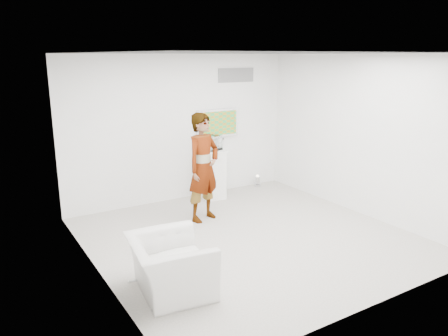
# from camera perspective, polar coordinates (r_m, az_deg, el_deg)

# --- Properties ---
(room) EXTENTS (5.01, 5.01, 3.00)m
(room) POSITION_cam_1_polar(r_m,az_deg,el_deg) (6.98, 3.45, 2.36)
(room) COLOR beige
(room) RESTS_ON ground
(tv) EXTENTS (1.00, 0.08, 0.60)m
(tv) POSITION_cam_1_polar(r_m,az_deg,el_deg) (9.45, -0.87, 5.89)
(tv) COLOR silver
(tv) RESTS_ON room
(logo_decal) EXTENTS (0.90, 0.02, 0.30)m
(logo_decal) POSITION_cam_1_polar(r_m,az_deg,el_deg) (9.65, 1.60, 12.03)
(logo_decal) COLOR slate
(logo_decal) RESTS_ON room
(person) EXTENTS (0.84, 0.68, 1.99)m
(person) POSITION_cam_1_polar(r_m,az_deg,el_deg) (7.92, -2.71, 0.07)
(person) COLOR silver
(person) RESTS_ON room
(armchair) EXTENTS (1.10, 1.22, 0.72)m
(armchair) POSITION_cam_1_polar(r_m,az_deg,el_deg) (5.76, -7.05, -12.54)
(armchair) COLOR silver
(armchair) RESTS_ON room
(pedestal) EXTENTS (0.60, 0.60, 1.05)m
(pedestal) POSITION_cam_1_polar(r_m,az_deg,el_deg) (9.26, -1.48, -0.78)
(pedestal) COLOR white
(pedestal) RESTS_ON room
(floor_uplight) EXTENTS (0.20, 0.20, 0.26)m
(floor_uplight) POSITION_cam_1_polar(r_m,az_deg,el_deg) (10.20, 4.39, -1.68)
(floor_uplight) COLOR silver
(floor_uplight) RESTS_ON room
(vitrine) EXTENTS (0.35, 0.35, 0.30)m
(vitrine) POSITION_cam_1_polar(r_m,az_deg,el_deg) (9.11, -1.51, 3.32)
(vitrine) COLOR white
(vitrine) RESTS_ON pedestal
(console) EXTENTS (0.08, 0.15, 0.20)m
(console) POSITION_cam_1_polar(r_m,az_deg,el_deg) (9.12, -1.51, 3.02)
(console) COLOR white
(console) RESTS_ON pedestal
(wii_remote) EXTENTS (0.04, 0.13, 0.03)m
(wii_remote) POSITION_cam_1_polar(r_m,az_deg,el_deg) (8.04, -2.35, 6.08)
(wii_remote) COLOR white
(wii_remote) RESTS_ON person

